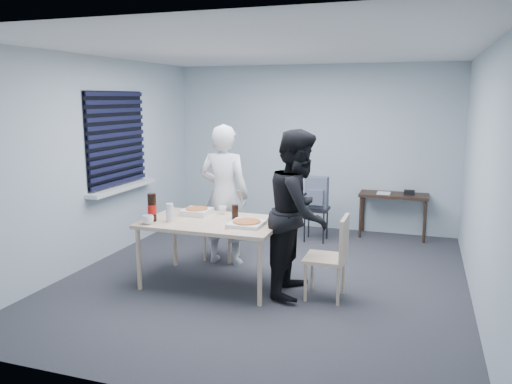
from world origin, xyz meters
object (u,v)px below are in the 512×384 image
(chair_right, at_px, (334,252))
(mug_a, at_px, (148,220))
(chair_far, at_px, (224,219))
(stool, at_px, (316,215))
(backpack, at_px, (316,193))
(side_table, at_px, (394,199))
(person_black, at_px, (299,213))
(soda_bottle, at_px, (152,208))
(person_white, at_px, (224,195))
(mug_b, at_px, (222,210))
(dining_table, at_px, (212,226))

(chair_right, height_order, mug_a, chair_right)
(chair_far, relative_size, stool, 1.78)
(backpack, distance_m, mug_a, 2.79)
(chair_right, xyz_separation_m, backpack, (-0.62, 2.07, 0.21))
(side_table, xyz_separation_m, stool, (-1.06, -0.56, -0.20))
(chair_right, height_order, backpack, backpack)
(person_black, distance_m, backpack, 2.02)
(person_black, xyz_separation_m, soda_bottle, (-1.59, -0.30, 0.00))
(chair_right, bearing_deg, person_white, 154.37)
(person_black, height_order, backpack, person_black)
(side_table, bearing_deg, person_black, -108.08)
(person_black, bearing_deg, chair_far, 53.93)
(person_black, height_order, mug_a, person_black)
(person_black, distance_m, mug_b, 1.02)
(chair_right, relative_size, mug_a, 7.24)
(chair_right, bearing_deg, dining_table, -179.89)
(person_black, bearing_deg, chair_right, -100.40)
(chair_right, bearing_deg, chair_far, 149.26)
(dining_table, xyz_separation_m, person_white, (-0.15, 0.73, 0.21))
(dining_table, distance_m, stool, 2.24)
(person_white, bearing_deg, mug_a, 67.56)
(chair_far, distance_m, mug_a, 1.40)
(dining_table, bearing_deg, stool, 70.22)
(dining_table, relative_size, chair_right, 1.70)
(backpack, bearing_deg, chair_far, -142.15)
(person_white, distance_m, mug_a, 1.18)
(dining_table, xyz_separation_m, mug_b, (-0.01, 0.34, 0.11))
(stool, bearing_deg, person_white, -123.51)
(person_black, relative_size, stool, 3.54)
(chair_right, height_order, soda_bottle, soda_bottle)
(chair_far, height_order, soda_bottle, soda_bottle)
(mug_a, bearing_deg, chair_far, 75.34)
(soda_bottle, bearing_deg, side_table, 49.80)
(chair_far, bearing_deg, soda_bottle, -107.19)
(chair_far, height_order, backpack, backpack)
(person_black, height_order, side_table, person_black)
(person_black, bearing_deg, mug_b, 75.13)
(dining_table, relative_size, stool, 3.03)
(person_black, relative_size, mug_a, 14.39)
(dining_table, relative_size, soda_bottle, 4.84)
(dining_table, height_order, mug_b, mug_b)
(backpack, bearing_deg, soda_bottle, -130.83)
(stool, height_order, soda_bottle, soda_bottle)
(person_white, bearing_deg, soda_bottle, 63.73)
(chair_right, relative_size, soda_bottle, 2.84)
(backpack, bearing_deg, side_table, 18.52)
(stool, height_order, backpack, backpack)
(person_black, relative_size, backpack, 3.86)
(chair_far, height_order, mug_b, chair_far)
(mug_a, bearing_deg, mug_b, 49.88)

